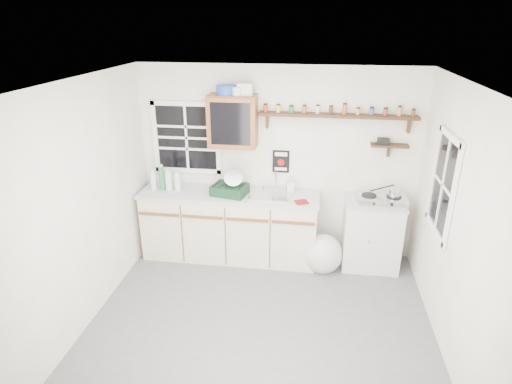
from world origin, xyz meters
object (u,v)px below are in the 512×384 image
(upper_cabinet, at_px, (233,121))
(main_cabinet, at_px, (230,225))
(dish_rack, at_px, (231,187))
(hotplate, at_px, (381,199))
(spice_shelf, at_px, (337,115))
(right_cabinet, at_px, (371,233))

(upper_cabinet, bearing_deg, main_cabinet, -103.68)
(dish_rack, height_order, hotplate, dish_rack)
(upper_cabinet, xyz_separation_m, spice_shelf, (1.27, 0.07, 0.10))
(right_cabinet, bearing_deg, hotplate, -16.07)
(spice_shelf, distance_m, hotplate, 1.16)
(hotplate, bearing_deg, dish_rack, 177.07)
(hotplate, bearing_deg, main_cabinet, 175.54)
(upper_cabinet, height_order, dish_rack, upper_cabinet)
(spice_shelf, relative_size, hotplate, 3.09)
(dish_rack, bearing_deg, spice_shelf, 23.94)
(upper_cabinet, relative_size, hotplate, 1.05)
(spice_shelf, bearing_deg, hotplate, -19.19)
(upper_cabinet, height_order, hotplate, upper_cabinet)
(right_cabinet, bearing_deg, dish_rack, -177.61)
(right_cabinet, bearing_deg, upper_cabinet, 176.24)
(main_cabinet, height_order, dish_rack, dish_rack)
(right_cabinet, xyz_separation_m, spice_shelf, (-0.53, 0.19, 1.47))
(main_cabinet, height_order, upper_cabinet, upper_cabinet)
(main_cabinet, distance_m, right_cabinet, 1.84)
(main_cabinet, height_order, spice_shelf, spice_shelf)
(right_cabinet, relative_size, hotplate, 1.47)
(dish_rack, bearing_deg, right_cabinet, 14.67)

